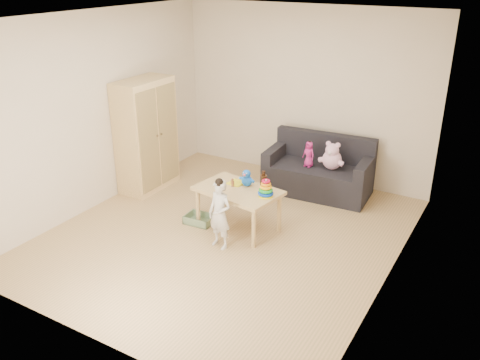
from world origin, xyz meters
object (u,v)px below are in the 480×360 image
Objects in this scene: play_table at (238,209)px; toddler at (220,215)px; sofa at (317,179)px; wardrobe at (146,135)px.

toddler is (0.05, -0.51, 0.15)m from play_table.
toddler is at bearing -104.81° from sofa.
sofa is 2.07m from toddler.
sofa is at bearing 73.42° from play_table.
wardrobe is at bearing 166.37° from play_table.
wardrobe is 2.58m from sofa.
play_table is (1.81, -0.44, -0.55)m from wardrobe.
wardrobe is 1.94m from play_table.
sofa is at bearing 25.51° from wardrobe.
wardrobe reaches higher than sofa.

